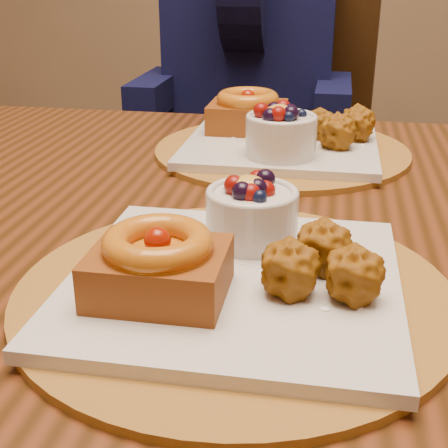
% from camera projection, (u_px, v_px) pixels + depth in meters
% --- Properties ---
extents(dining_table, '(1.60, 0.90, 0.76)m').
position_uv_depth(dining_table, '(262.00, 263.00, 0.77)').
color(dining_table, '#311A09').
rests_on(dining_table, ground).
extents(place_setting_near, '(0.38, 0.38, 0.09)m').
position_uv_depth(place_setting_near, '(232.00, 268.00, 0.54)').
color(place_setting_near, brown).
rests_on(place_setting_near, dining_table).
extents(place_setting_far, '(0.38, 0.38, 0.09)m').
position_uv_depth(place_setting_far, '(279.00, 136.00, 0.93)').
color(place_setting_far, brown).
rests_on(place_setting_far, dining_table).
extents(chair_far, '(0.55, 0.55, 1.01)m').
position_uv_depth(chair_far, '(268.00, 152.00, 1.64)').
color(chair_far, black).
rests_on(chair_far, ground).
extents(diner, '(0.49, 0.48, 0.80)m').
position_uv_depth(diner, '(250.00, 36.00, 1.50)').
color(diner, black).
rests_on(diner, ground).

